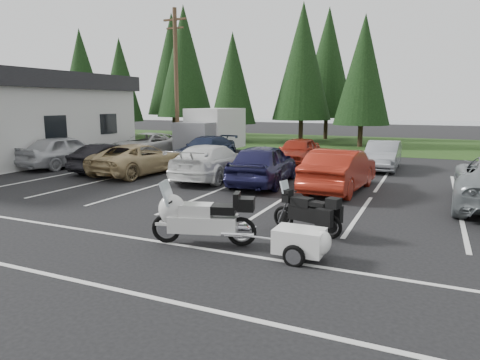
% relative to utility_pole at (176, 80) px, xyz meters
% --- Properties ---
extents(ground, '(120.00, 120.00, 0.00)m').
position_rel_utility_pole_xyz_m(ground, '(10.00, -12.00, -4.70)').
color(ground, black).
rests_on(ground, ground).
extents(grass_strip, '(80.00, 16.00, 0.01)m').
position_rel_utility_pole_xyz_m(grass_strip, '(10.00, 12.00, -4.69)').
color(grass_strip, '#1A3310').
rests_on(grass_strip, ground).
extents(lake_water, '(70.00, 50.00, 0.02)m').
position_rel_utility_pole_xyz_m(lake_water, '(14.00, 43.00, -4.70)').
color(lake_water, slate).
rests_on(lake_water, ground).
extents(utility_pole, '(1.60, 0.26, 9.00)m').
position_rel_utility_pole_xyz_m(utility_pole, '(0.00, 0.00, 0.00)').
color(utility_pole, '#473321').
rests_on(utility_pole, ground).
extents(box_truck, '(2.40, 5.60, 2.90)m').
position_rel_utility_pole_xyz_m(box_truck, '(2.00, 0.50, -3.25)').
color(box_truck, silver).
rests_on(box_truck, ground).
extents(stall_markings, '(32.00, 16.00, 0.01)m').
position_rel_utility_pole_xyz_m(stall_markings, '(10.00, -10.00, -4.69)').
color(stall_markings, silver).
rests_on(stall_markings, ground).
extents(conifer_0, '(4.58, 4.58, 10.66)m').
position_rel_utility_pole_xyz_m(conifer_0, '(-18.00, 10.50, 1.53)').
color(conifer_0, '#332316').
rests_on(conifer_0, ground).
extents(conifer_1, '(3.96, 3.96, 9.22)m').
position_rel_utility_pole_xyz_m(conifer_1, '(-12.00, 9.20, 0.69)').
color(conifer_1, '#332316').
rests_on(conifer_1, ground).
extents(conifer_2, '(5.10, 5.10, 11.89)m').
position_rel_utility_pole_xyz_m(conifer_2, '(-6.00, 10.80, 2.25)').
color(conifer_2, '#332316').
rests_on(conifer_2, ground).
extents(conifer_3, '(3.87, 3.87, 9.02)m').
position_rel_utility_pole_xyz_m(conifer_3, '(-0.50, 9.40, 0.57)').
color(conifer_3, '#332316').
rests_on(conifer_3, ground).
extents(conifer_4, '(4.80, 4.80, 11.17)m').
position_rel_utility_pole_xyz_m(conifer_4, '(5.00, 10.90, 1.83)').
color(conifer_4, '#332316').
rests_on(conifer_4, ground).
extents(conifer_5, '(4.14, 4.14, 9.63)m').
position_rel_utility_pole_xyz_m(conifer_5, '(10.00, 9.60, 0.93)').
color(conifer_5, '#332316').
rests_on(conifer_5, ground).
extents(conifer_back_a, '(5.28, 5.28, 12.30)m').
position_rel_utility_pole_xyz_m(conifer_back_a, '(-10.00, 15.00, 2.49)').
color(conifer_back_a, '#332316').
rests_on(conifer_back_a, ground).
extents(conifer_back_b, '(4.97, 4.97, 11.58)m').
position_rel_utility_pole_xyz_m(conifer_back_b, '(6.00, 15.50, 2.07)').
color(conifer_back_b, '#332316').
rests_on(conifer_back_b, ground).
extents(car_near_0, '(2.38, 4.95, 1.63)m').
position_rel_utility_pole_xyz_m(car_near_0, '(-2.07, -7.34, -3.88)').
color(car_near_0, '#BCBDC2').
rests_on(car_near_0, ground).
extents(car_near_1, '(1.61, 4.11, 1.33)m').
position_rel_utility_pole_xyz_m(car_near_1, '(1.07, -7.65, -4.03)').
color(car_near_1, black).
rests_on(car_near_1, ground).
extents(car_near_2, '(2.67, 5.17, 1.40)m').
position_rel_utility_pole_xyz_m(car_near_2, '(2.77, -7.60, -4.00)').
color(car_near_2, tan).
rests_on(car_near_2, ground).
extents(car_near_3, '(2.40, 5.25, 1.49)m').
position_rel_utility_pole_xyz_m(car_near_3, '(6.40, -7.38, -3.95)').
color(car_near_3, white).
rests_on(car_near_3, ground).
extents(car_near_4, '(2.36, 4.98, 1.64)m').
position_rel_utility_pole_xyz_m(car_near_4, '(8.90, -7.69, -3.88)').
color(car_near_4, '#1A1A41').
rests_on(car_near_4, ground).
extents(car_near_5, '(2.05, 4.88, 1.57)m').
position_rel_utility_pole_xyz_m(car_near_5, '(11.94, -7.72, -3.91)').
color(car_near_5, maroon).
rests_on(car_near_5, ground).
extents(car_far_0, '(2.84, 5.41, 1.45)m').
position_rel_utility_pole_xyz_m(car_far_0, '(-0.80, -2.23, -3.97)').
color(car_far_0, silver).
rests_on(car_far_0, ground).
extents(car_far_1, '(2.12, 4.85, 1.39)m').
position_rel_utility_pole_xyz_m(car_far_1, '(3.40, -2.47, -4.00)').
color(car_far_1, '#19233F').
rests_on(car_far_1, ground).
extents(car_far_2, '(1.77, 4.32, 1.47)m').
position_rel_utility_pole_xyz_m(car_far_2, '(8.59, -1.91, -3.96)').
color(car_far_2, maroon).
rests_on(car_far_2, ground).
extents(car_far_3, '(1.47, 4.21, 1.39)m').
position_rel_utility_pole_xyz_m(car_far_3, '(12.81, -1.55, -4.00)').
color(car_far_3, gray).
rests_on(car_far_3, ground).
extents(touring_motorcycle, '(2.82, 1.57, 1.50)m').
position_rel_utility_pole_xyz_m(touring_motorcycle, '(10.36, -15.23, -3.95)').
color(touring_motorcycle, silver).
rests_on(touring_motorcycle, ground).
extents(cargo_trailer, '(1.47, 0.83, 0.68)m').
position_rel_utility_pole_xyz_m(cargo_trailer, '(12.64, -15.27, -4.36)').
color(cargo_trailer, white).
rests_on(cargo_trailer, ground).
extents(adventure_motorcycle, '(2.25, 1.26, 1.30)m').
position_rel_utility_pole_xyz_m(adventure_motorcycle, '(12.27, -13.42, -4.05)').
color(adventure_motorcycle, black).
rests_on(adventure_motorcycle, ground).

